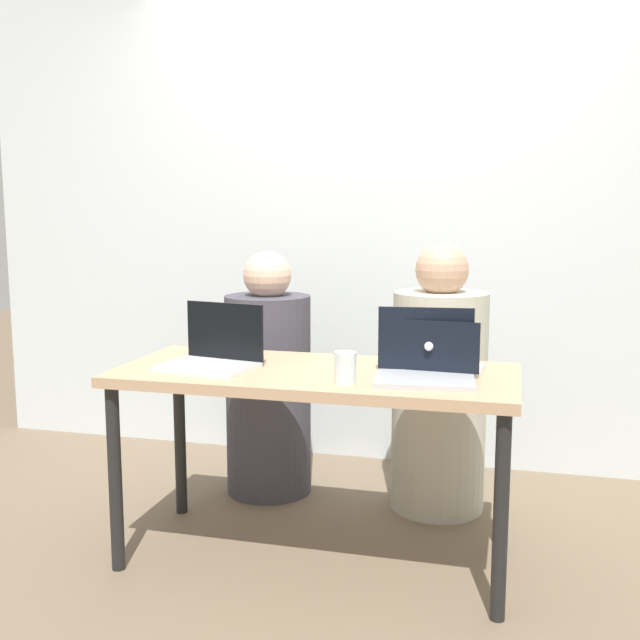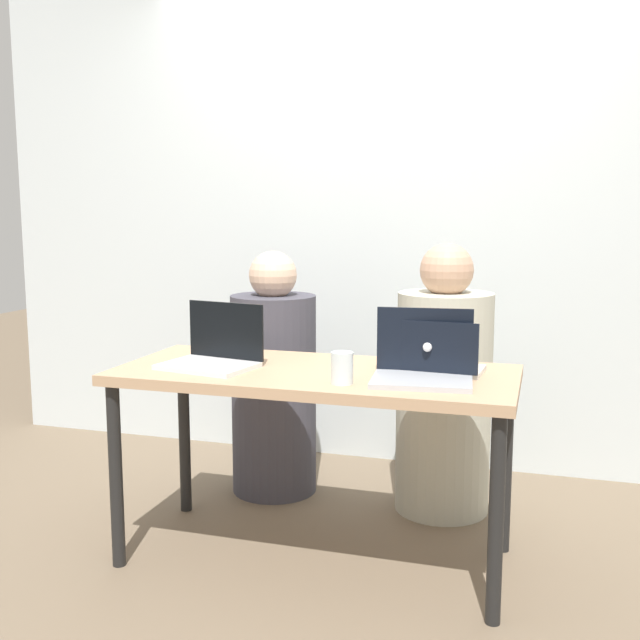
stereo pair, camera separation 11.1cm
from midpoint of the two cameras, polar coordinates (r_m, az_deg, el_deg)
name	(u,v)px [view 1 (the left image)]	position (r m, az deg, el deg)	size (l,w,h in m)	color
ground_plane	(316,557)	(3.06, -1.42, -17.64)	(12.00, 12.00, 0.00)	#705F4B
back_wall	(378,210)	(3.99, 3.64, 8.39)	(4.50, 0.10, 2.69)	silver
desk	(316,390)	(2.83, -1.47, -5.35)	(1.49, 0.66, 0.75)	tan
person_on_left	(268,386)	(3.57, -4.85, -5.07)	(0.41, 0.41, 1.15)	#42404B
person_on_right	(439,393)	(3.39, 8.13, -5.50)	(0.49, 0.49, 1.20)	#B8B6A2
laptop_front_right	(425,365)	(2.66, 6.81, -3.42)	(0.37, 0.31, 0.25)	#AEB1B8
laptop_back_right	(432,360)	(2.79, 7.43, -3.05)	(0.37, 0.25, 0.20)	silver
laptop_front_left	(214,354)	(2.89, -9.20, -2.56)	(0.38, 0.31, 0.24)	silver
water_glass_right	(345,370)	(2.59, 0.70, -3.82)	(0.08, 0.08, 0.11)	silver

